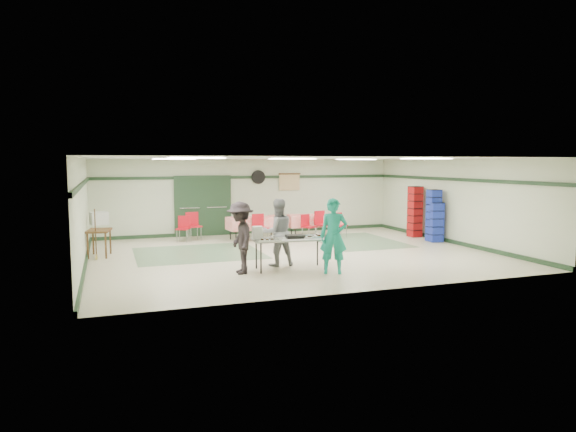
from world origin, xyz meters
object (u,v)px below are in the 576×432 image
object	(u,v)px
chair_c	(339,223)
chair_a	(322,222)
chair_loose_b	(183,226)
printer_table	(99,233)
crate_stack_red	(415,212)
office_printer	(99,218)
volunteer_grey	(278,232)
serving_table	(290,240)
broom	(96,233)
chair_loose_a	(193,223)
dining_table_a	(315,220)
volunteer_dark	(240,238)
chair_d	(259,225)
chair_b	(307,224)
crate_stack_blue_a	(434,216)
dining_table_b	(254,223)
volunteer_teal	(334,236)
crate_stack_blue_b	(436,222)

from	to	relation	value
chair_c	chair_a	bearing A→B (deg)	169.47
chair_loose_b	printer_table	bearing A→B (deg)	-120.80
crate_stack_red	office_printer	world-z (taller)	crate_stack_red
volunteer_grey	chair_a	xyz separation A→B (m)	(2.85, 3.87, -0.26)
serving_table	broom	size ratio (longest dim) A/B	1.39
chair_loose_a	dining_table_a	bearing A→B (deg)	-16.88
volunteer_grey	volunteer_dark	distance (m)	1.25
volunteer_dark	chair_d	distance (m)	4.79
serving_table	chair_d	distance (m)	4.43
volunteer_grey	dining_table_a	bearing A→B (deg)	-122.93
chair_b	chair_loose_b	size ratio (longest dim) A/B	1.00
chair_loose_b	office_printer	xyz separation A→B (m)	(-2.56, -0.65, 0.42)
volunteer_dark	chair_loose_a	size ratio (longest dim) A/B	1.80
printer_table	chair_a	bearing A→B (deg)	17.84
volunteer_dark	chair_b	world-z (taller)	volunteer_dark
crate_stack_red	broom	world-z (taller)	crate_stack_red
dining_table_a	crate_stack_blue_a	size ratio (longest dim) A/B	1.13
volunteer_grey	crate_stack_red	distance (m)	6.83
volunteer_dark	crate_stack_red	size ratio (longest dim) A/B	0.96
serving_table	chair_c	xyz separation A→B (m)	(3.35, 4.40, -0.19)
volunteer_dark	crate_stack_blue_a	xyz separation A→B (m)	(7.17, 2.65, 0.01)
dining_table_b	crate_stack_red	distance (m)	5.59
volunteer_teal	chair_c	distance (m)	5.76
chair_loose_a	volunteer_grey	bearing A→B (deg)	-85.08
chair_loose_a	crate_stack_red	distance (m)	7.61
volunteer_dark	printer_table	size ratio (longest dim) A/B	1.73
serving_table	chair_d	xyz separation A→B (m)	(0.51, 4.40, -0.16)
volunteer_dark	crate_stack_blue_a	size ratio (longest dim) A/B	0.99
chair_a	chair_loose_a	distance (m)	4.31
chair_loose_b	printer_table	world-z (taller)	chair_loose_b
volunteer_grey	chair_loose_b	world-z (taller)	volunteer_grey
crate_stack_blue_b	office_printer	size ratio (longest dim) A/B	2.71
crate_stack_blue_b	chair_loose_b	bearing A→B (deg)	160.26
crate_stack_blue_a	volunteer_dark	bearing A→B (deg)	-159.71
volunteer_grey	printer_table	bearing A→B (deg)	-34.14
dining_table_a	crate_stack_blue_a	world-z (taller)	crate_stack_blue_a
chair_c	chair_loose_b	world-z (taller)	chair_c
volunteer_teal	chair_b	distance (m)	5.34
chair_a	crate_stack_blue_b	xyz separation A→B (m)	(3.21, -1.94, 0.07)
chair_loose_a	crate_stack_red	bearing A→B (deg)	-23.66
serving_table	dining_table_b	size ratio (longest dim) A/B	1.02
volunteer_dark	dining_table_b	size ratio (longest dim) A/B	0.92
dining_table_a	chair_c	world-z (taller)	chair_c
volunteer_grey	serving_table	bearing A→B (deg)	104.90
dining_table_a	crate_stack_blue_b	bearing A→B (deg)	-30.35
volunteer_grey	dining_table_a	world-z (taller)	volunteer_grey
serving_table	chair_b	world-z (taller)	chair_b
chair_c	chair_d	bearing A→B (deg)	169.87
dining_table_a	chair_d	distance (m)	2.25
dining_table_a	chair_d	bearing A→B (deg)	-158.09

